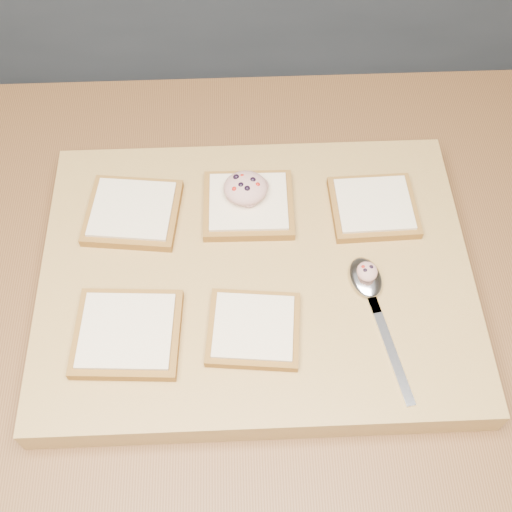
{
  "coord_description": "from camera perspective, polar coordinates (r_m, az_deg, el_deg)",
  "views": [
    {
      "loc": [
        -0.04,
        -0.43,
        1.65
      ],
      "look_at": [
        -0.03,
        -0.0,
        0.97
      ],
      "focal_mm": 45.0,
      "sensor_mm": 36.0,
      "label": 1
    }
  ],
  "objects": [
    {
      "name": "bread_near_left",
      "position": [
        0.78,
        -11.37,
        -6.73
      ],
      "size": [
        0.13,
        0.12,
        0.02
      ],
      "color": "olive",
      "rests_on": "cutting_board"
    },
    {
      "name": "island_counter",
      "position": [
        1.27,
        1.16,
        -12.57
      ],
      "size": [
        2.0,
        0.8,
        0.9
      ],
      "color": "slate",
      "rests_on": "ground"
    },
    {
      "name": "bread_far_center",
      "position": [
        0.87,
        -0.68,
        4.6
      ],
      "size": [
        0.12,
        0.11,
        0.02
      ],
      "color": "olive",
      "rests_on": "cutting_board"
    },
    {
      "name": "bread_far_right",
      "position": [
        0.88,
        10.41,
        4.32
      ],
      "size": [
        0.12,
        0.11,
        0.02
      ],
      "color": "olive",
      "rests_on": "cutting_board"
    },
    {
      "name": "cutting_board",
      "position": [
        0.84,
        0.0,
        -1.8
      ],
      "size": [
        0.55,
        0.42,
        0.04
      ],
      "primitive_type": "cube",
      "color": "tan",
      "rests_on": "island_counter"
    },
    {
      "name": "tuna_salad_dollop",
      "position": [
        0.86,
        -0.94,
        6.09
      ],
      "size": [
        0.06,
        0.06,
        0.03
      ],
      "color": "tan",
      "rests_on": "bread_far_center"
    },
    {
      "name": "spoon_salad",
      "position": [
        0.81,
        9.85,
        -1.35
      ],
      "size": [
        0.03,
        0.03,
        0.02
      ],
      "color": "tan",
      "rests_on": "spoon"
    },
    {
      "name": "ground",
      "position": [
        1.7,
        0.89,
        -17.79
      ],
      "size": [
        4.0,
        4.0,
        0.0
      ],
      "primitive_type": "plane",
      "color": "#515459",
      "rests_on": "ground"
    },
    {
      "name": "bread_near_center",
      "position": [
        0.77,
        -0.21,
        -6.47
      ],
      "size": [
        0.12,
        0.11,
        0.02
      ],
      "color": "olive",
      "rests_on": "cutting_board"
    },
    {
      "name": "bread_far_left",
      "position": [
        0.88,
        -10.89,
        3.87
      ],
      "size": [
        0.13,
        0.12,
        0.02
      ],
      "color": "olive",
      "rests_on": "cutting_board"
    },
    {
      "name": "spoon",
      "position": [
        0.81,
        10.02,
        -2.76
      ],
      "size": [
        0.06,
        0.2,
        0.01
      ],
      "color": "silver",
      "rests_on": "cutting_board"
    }
  ]
}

